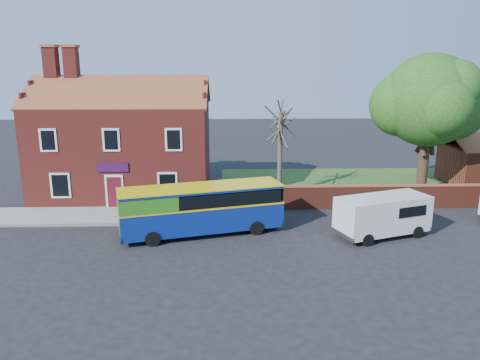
{
  "coord_description": "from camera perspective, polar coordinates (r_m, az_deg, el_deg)",
  "views": [
    {
      "loc": [
        0.37,
        -22.49,
        9.3
      ],
      "look_at": [
        1.21,
        5.0,
        2.5
      ],
      "focal_mm": 35.0,
      "sensor_mm": 36.0,
      "label": 1
    }
  ],
  "objects": [
    {
      "name": "van_near",
      "position": [
        27.05,
        17.02,
        -4.01
      ],
      "size": [
        5.55,
        3.68,
        2.27
      ],
      "rotation": [
        0.0,
        0.0,
        0.35
      ],
      "color": "silver",
      "rests_on": "ground"
    },
    {
      "name": "ground",
      "position": [
        24.34,
        -2.51,
        -8.58
      ],
      "size": [
        120.0,
        120.0,
        0.0
      ],
      "primitive_type": "plane",
      "color": "black",
      "rests_on": "ground"
    },
    {
      "name": "shop_building",
      "position": [
        35.28,
        -13.85,
        3.88
      ],
      "size": [
        12.3,
        8.13,
        10.5
      ],
      "color": "maroon",
      "rests_on": "ground"
    },
    {
      "name": "grass_strip",
      "position": [
        38.8,
        17.31,
        -0.59
      ],
      "size": [
        26.0,
        12.0,
        0.04
      ],
      "primitive_type": "cube",
      "color": "#426B28",
      "rests_on": "ground"
    },
    {
      "name": "bus",
      "position": [
        26.15,
        -5.34,
        -3.35
      ],
      "size": [
        9.34,
        4.6,
        2.76
      ],
      "rotation": [
        0.0,
        0.0,
        0.27
      ],
      "color": "navy",
      "rests_on": "ground"
    },
    {
      "name": "bare_tree",
      "position": [
        33.65,
        4.9,
        3.71
      ],
      "size": [
        2.47,
        2.94,
        6.59
      ],
      "color": "#4C4238",
      "rests_on": "ground"
    },
    {
      "name": "boundary_wall",
      "position": [
        33.19,
        20.7,
        -1.85
      ],
      "size": [
        22.0,
        0.38,
        1.6
      ],
      "color": "maroon",
      "rests_on": "ground"
    },
    {
      "name": "kerb",
      "position": [
        29.0,
        -16.44,
        -5.25
      ],
      "size": [
        18.0,
        0.15,
        0.14
      ],
      "primitive_type": "cube",
      "color": "slate",
      "rests_on": "ground"
    },
    {
      "name": "pavement",
      "position": [
        30.61,
        -15.63,
        -4.21
      ],
      "size": [
        18.0,
        3.5,
        0.12
      ],
      "primitive_type": "cube",
      "color": "gray",
      "rests_on": "ground"
    },
    {
      "name": "large_tree",
      "position": [
        36.29,
        22.05,
        8.69
      ],
      "size": [
        8.31,
        6.58,
        10.14
      ],
      "color": "black",
      "rests_on": "ground"
    }
  ]
}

